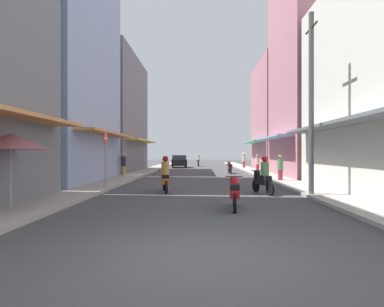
{
  "coord_description": "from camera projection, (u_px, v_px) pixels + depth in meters",
  "views": [
    {
      "loc": [
        0.05,
        -5.14,
        1.69
      ],
      "look_at": [
        -0.59,
        18.8,
        1.66
      ],
      "focal_mm": 29.87,
      "sensor_mm": 36.0,
      "label": 1
    }
  ],
  "objects": [
    {
      "name": "sidewalk_left",
      "position": [
        142.0,
        173.0,
        26.72
      ],
      "size": [
        1.65,
        58.91,
        0.12
      ],
      "primitive_type": "cube",
      "color": "#9E9991",
      "rests_on": "ground"
    },
    {
      "name": "street_sign_no_entry",
      "position": [
        106.0,
        153.0,
        14.32
      ],
      "size": [
        0.07,
        0.6,
        2.65
      ],
      "color": "gray",
      "rests_on": "ground"
    },
    {
      "name": "motorbike_white",
      "position": [
        198.0,
        161.0,
        40.76
      ],
      "size": [
        0.55,
        1.81,
        1.58
      ],
      "color": "black",
      "rests_on": "ground"
    },
    {
      "name": "motorbike_maroon",
      "position": [
        230.0,
        167.0,
        26.48
      ],
      "size": [
        0.55,
        1.81,
        0.96
      ],
      "color": "black",
      "rests_on": "ground"
    },
    {
      "name": "vendor_umbrella",
      "position": [
        11.0,
        141.0,
        8.97
      ],
      "size": [
        2.04,
        2.04,
        2.25
      ],
      "color": "#99999E",
      "rests_on": "ground"
    },
    {
      "name": "building_left_far",
      "position": [
        105.0,
        115.0,
        29.23
      ],
      "size": [
        7.05,
        11.0,
        10.47
      ],
      "color": "slate",
      "rests_on": "ground"
    },
    {
      "name": "sidewalk_right",
      "position": [
        259.0,
        173.0,
        26.45
      ],
      "size": [
        1.65,
        58.91,
        0.12
      ],
      "primitive_type": "cube",
      "color": "#ADA89E",
      "rests_on": "ground"
    },
    {
      "name": "building_right_far",
      "position": [
        289.0,
        116.0,
        31.36
      ],
      "size": [
        7.05,
        8.63,
        10.61
      ],
      "color": "#B7727F",
      "rests_on": "ground"
    },
    {
      "name": "utility_pole",
      "position": [
        311.0,
        103.0,
        12.28
      ],
      "size": [
        0.2,
        1.2,
        7.11
      ],
      "color": "#4C4C4F",
      "rests_on": "ground"
    },
    {
      "name": "pedestrian_midway",
      "position": [
        124.0,
        163.0,
        22.59
      ],
      "size": [
        0.44,
        0.44,
        1.74
      ],
      "color": "#BF8C3F",
      "rests_on": "ground"
    },
    {
      "name": "building_left_mid",
      "position": [
        49.0,
        50.0,
        18.46
      ],
      "size": [
        7.05,
        9.08,
        15.29
      ],
      "color": "#8CA5CC",
      "rests_on": "ground"
    },
    {
      "name": "ground_plane",
      "position": [
        200.0,
        173.0,
        26.59
      ],
      "size": [
        112.0,
        112.0,
        0.0
      ],
      "primitive_type": "plane",
      "color": "#424244"
    },
    {
      "name": "parked_car",
      "position": [
        179.0,
        161.0,
        37.51
      ],
      "size": [
        2.08,
        4.23,
        1.45
      ],
      "color": "black",
      "rests_on": "ground"
    },
    {
      "name": "pedestrian_foreground",
      "position": [
        257.0,
        164.0,
        27.44
      ],
      "size": [
        0.34,
        0.34,
        1.57
      ],
      "color": "#99333F",
      "rests_on": "ground"
    },
    {
      "name": "motorbike_orange",
      "position": [
        165.0,
        176.0,
        13.75
      ],
      "size": [
        0.61,
        1.79,
        1.58
      ],
      "color": "black",
      "rests_on": "ground"
    },
    {
      "name": "pedestrian_crossing",
      "position": [
        244.0,
        160.0,
        34.74
      ],
      "size": [
        0.44,
        0.44,
        1.76
      ],
      "color": "#99333F",
      "rests_on": "ground"
    },
    {
      "name": "building_right_mid",
      "position": [
        323.0,
        54.0,
        22.61
      ],
      "size": [
        7.05,
        8.04,
        17.48
      ],
      "color": "#B7727F",
      "rests_on": "ground"
    },
    {
      "name": "motorbike_red",
      "position": [
        234.0,
        192.0,
        9.71
      ],
      "size": [
        0.55,
        1.81,
        0.96
      ],
      "color": "black",
      "rests_on": "ground"
    },
    {
      "name": "pedestrian_far",
      "position": [
        280.0,
        168.0,
        18.58
      ],
      "size": [
        0.34,
        0.34,
        1.59
      ],
      "color": "#99333F",
      "rests_on": "ground"
    },
    {
      "name": "motorbike_black",
      "position": [
        263.0,
        177.0,
        13.21
      ],
      "size": [
        0.7,
        1.76,
        1.58
      ],
      "color": "black",
      "rests_on": "ground"
    }
  ]
}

